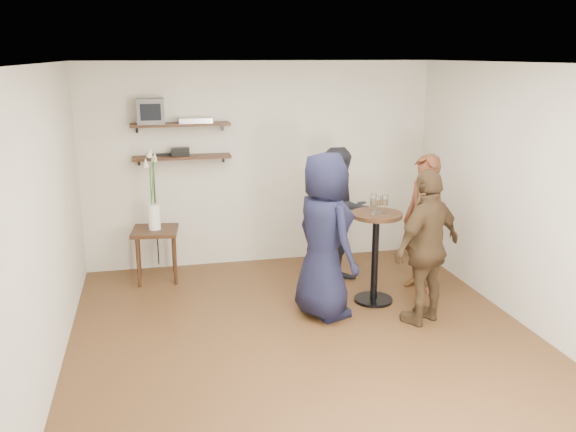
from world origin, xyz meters
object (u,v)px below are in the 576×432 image
Objects in this scene: dvd_deck at (195,120)px; radio at (180,152)px; drinks_table at (375,245)px; person_brown at (427,248)px; crt_monitor at (150,111)px; person_plaid at (423,224)px; person_navy at (324,236)px; person_dark at (340,216)px; side_table at (155,238)px.

radio is at bearing 180.00° from dvd_deck.
person_brown reaches higher than drinks_table.
crt_monitor is at bearing -66.70° from person_brown.
person_plaid is at bearing -139.71° from person_brown.
crt_monitor is 0.18× the size of person_navy.
radio is at bearing 17.59° from person_navy.
person_dark is (2.12, -0.88, -1.20)m from crt_monitor.
person_plaid is at bearing -90.73° from person_navy.
person_navy is (-0.65, -0.23, 0.21)m from drinks_table.
person_plaid is at bearing -28.53° from dvd_deck.
dvd_deck is 1.51m from side_table.
person_dark is at bearing -46.20° from person_navy.
crt_monitor is at bearing 146.35° from drinks_table.
side_table is at bearing 148.12° from person_dark.
person_plaid is 1.00× the size of person_brown.
person_plaid is (3.00, -1.01, 0.26)m from side_table.
side_table is at bearing -150.22° from dvd_deck.
radio is at bearing -70.49° from person_brown.
person_dark is 1.37m from person_brown.
person_brown is (2.66, -1.84, 0.26)m from side_table.
person_plaid reaches higher than drinks_table.
radio is 2.31m from person_navy.
person_dark is (1.79, -0.88, -0.70)m from radio.
dvd_deck is 0.25× the size of person_plaid.
radio is 0.22× the size of drinks_table.
person_brown is at bearing -34.59° from side_table.
crt_monitor reaches higher than person_plaid.
drinks_table is at bearing -90.00° from person_dark.
person_plaid is (0.65, 0.21, 0.14)m from drinks_table.
person_dark is at bearing -135.47° from person_plaid.
side_table is 0.37× the size of person_navy.
crt_monitor is 1.45× the size of radio.
radio is 3.04m from person_plaid.
dvd_deck is at bearing 13.30° from person_navy.
dvd_deck is 2.67m from drinks_table.
person_plaid is (2.64, -1.33, -0.72)m from radio.
dvd_deck is 1.82× the size of radio.
crt_monitor is 0.54m from dvd_deck.
drinks_table is (2.35, -1.22, 0.12)m from side_table.
person_plaid reaches higher than side_table.
crt_monitor reaches higher than person_brown.
person_dark is (-0.86, 0.45, 0.02)m from person_plaid.
crt_monitor is at bearing -132.11° from person_plaid.
person_dark reaches higher than person_brown.
person_navy reaches higher than person_brown.
crt_monitor is 1.52m from side_table.
person_brown is (-0.34, -0.82, -0.00)m from person_plaid.
side_table is at bearing -126.65° from person_plaid.
person_brown is at bearing -40.29° from person_plaid.
dvd_deck is (0.53, 0.00, -0.12)m from crt_monitor.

